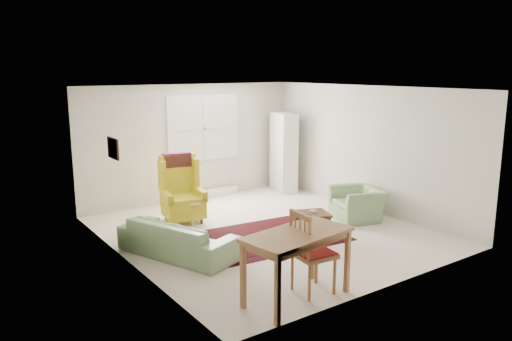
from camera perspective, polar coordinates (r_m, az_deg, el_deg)
room at (r=8.73m, az=0.44°, el=1.25°), size 5.04×5.54×2.51m
rug at (r=8.52m, az=0.67°, el=-7.67°), size 2.85×1.98×0.03m
sofa at (r=7.77m, az=-8.92°, el=-6.84°), size 1.39×2.06×0.77m
armchair at (r=9.68m, az=11.48°, el=-3.37°), size 1.06×1.14×0.72m
wingback_chair at (r=9.36m, az=-8.37°, el=-2.09°), size 0.85×0.89×1.26m
coffee_table at (r=8.65m, az=6.51°, el=-6.10°), size 0.66×0.66×0.42m
stool at (r=9.29m, az=-7.19°, el=-4.81°), size 0.34×0.34×0.43m
cabinet at (r=11.56m, az=3.20°, el=2.06°), size 0.51×0.79×1.82m
desk at (r=6.26m, az=4.71°, el=-10.88°), size 1.46×0.87×0.87m
desk_chair at (r=6.45m, az=6.61°, el=-9.21°), size 0.52×0.52×1.09m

